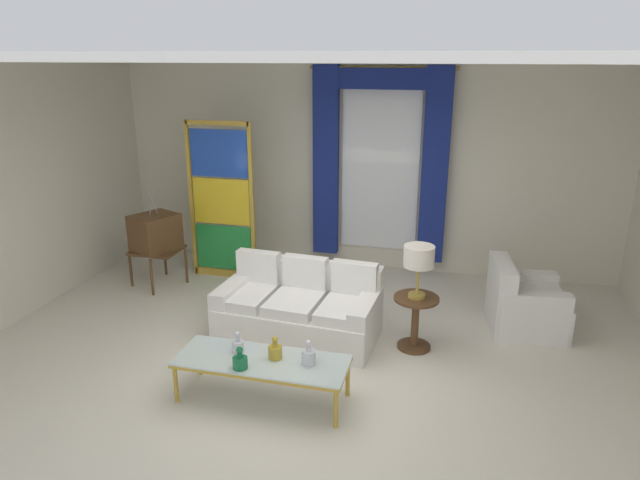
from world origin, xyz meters
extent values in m
plane|color=silver|center=(0.00, 0.00, 0.00)|extent=(16.00, 16.00, 0.00)
cube|color=silver|center=(0.00, 3.06, 1.50)|extent=(8.00, 0.12, 3.00)
cube|color=silver|center=(-3.66, 0.60, 1.50)|extent=(0.12, 7.00, 3.00)
cube|color=white|center=(0.00, 0.80, 3.02)|extent=(8.00, 7.60, 0.04)
cube|color=white|center=(0.28, 2.98, 1.55)|extent=(1.10, 0.02, 2.50)
cylinder|color=gold|center=(0.28, 2.90, 2.86)|extent=(2.00, 0.04, 0.04)
cube|color=navy|center=(-0.49, 2.88, 1.55)|extent=(0.36, 0.12, 2.70)
cube|color=navy|center=(1.05, 2.88, 1.55)|extent=(0.36, 0.12, 2.70)
cube|color=navy|center=(0.28, 2.88, 2.72)|extent=(1.80, 0.10, 0.28)
cube|color=white|center=(-0.25, 0.56, 0.19)|extent=(1.80, 1.02, 0.38)
cube|color=white|center=(-0.22, 0.93, 0.39)|extent=(1.75, 0.32, 0.78)
cube|color=white|center=(0.53, 0.51, 0.28)|extent=(0.26, 0.87, 0.56)
cube|color=white|center=(-1.03, 0.62, 0.28)|extent=(0.26, 0.87, 0.56)
cube|color=white|center=(0.33, 0.47, 0.44)|extent=(0.58, 0.77, 0.12)
cube|color=white|center=(0.35, 0.79, 0.66)|extent=(0.52, 0.17, 0.40)
cube|color=white|center=(-0.25, 0.51, 0.44)|extent=(0.58, 0.77, 0.12)
cube|color=white|center=(-0.23, 0.83, 0.66)|extent=(0.52, 0.17, 0.40)
cube|color=white|center=(-0.83, 0.55, 0.44)|extent=(0.58, 0.77, 0.12)
cube|color=white|center=(-0.81, 0.87, 0.66)|extent=(0.52, 0.17, 0.40)
cube|color=silver|center=(-0.21, -0.69, 0.40)|extent=(1.57, 0.57, 0.02)
cube|color=gold|center=(-0.21, -0.42, 0.38)|extent=(1.57, 0.04, 0.03)
cube|color=gold|center=(-0.21, -0.95, 0.38)|extent=(1.57, 0.04, 0.03)
cube|color=gold|center=(-0.97, -0.69, 0.38)|extent=(0.04, 0.57, 0.03)
cube|color=gold|center=(0.55, -0.69, 0.38)|extent=(0.04, 0.57, 0.03)
cylinder|color=gold|center=(-0.95, -0.44, 0.19)|extent=(0.04, 0.04, 0.38)
cylinder|color=gold|center=(0.53, -0.44, 0.19)|extent=(0.04, 0.04, 0.38)
cylinder|color=gold|center=(-0.95, -0.93, 0.19)|extent=(0.04, 0.04, 0.38)
cylinder|color=gold|center=(0.53, -0.93, 0.19)|extent=(0.04, 0.04, 0.38)
cylinder|color=silver|center=(-0.47, -0.60, 0.46)|extent=(0.11, 0.11, 0.11)
cylinder|color=silver|center=(-0.47, -0.60, 0.54)|extent=(0.04, 0.04, 0.05)
sphere|color=silver|center=(-0.47, -0.60, 0.59)|extent=(0.05, 0.05, 0.05)
cylinder|color=#196B3D|center=(-0.34, -0.87, 0.46)|extent=(0.13, 0.13, 0.10)
cylinder|color=#196B3D|center=(-0.34, -0.87, 0.54)|extent=(0.05, 0.05, 0.05)
sphere|color=#196B3D|center=(-0.34, -0.87, 0.59)|extent=(0.06, 0.06, 0.06)
cylinder|color=silver|center=(0.22, -0.65, 0.48)|extent=(0.13, 0.13, 0.13)
cylinder|color=silver|center=(0.22, -0.65, 0.57)|extent=(0.04, 0.04, 0.05)
sphere|color=silver|center=(0.22, -0.65, 0.62)|extent=(0.06, 0.06, 0.06)
cylinder|color=gold|center=(-0.10, -0.63, 0.47)|extent=(0.12, 0.12, 0.12)
cylinder|color=gold|center=(-0.10, -0.63, 0.55)|extent=(0.04, 0.04, 0.05)
sphere|color=gold|center=(-0.10, -0.63, 0.60)|extent=(0.06, 0.06, 0.06)
cube|color=brown|center=(-2.53, 1.54, 0.50)|extent=(0.62, 0.54, 0.03)
cylinder|color=brown|center=(-2.86, 1.38, 0.25)|extent=(0.04, 0.04, 0.50)
cylinder|color=brown|center=(-2.63, 1.89, 0.25)|extent=(0.04, 0.04, 0.50)
cylinder|color=brown|center=(-2.42, 1.18, 0.25)|extent=(0.04, 0.04, 0.50)
cylinder|color=brown|center=(-2.19, 1.69, 0.25)|extent=(0.04, 0.04, 0.50)
cube|color=brown|center=(-2.53, 1.54, 0.76)|extent=(0.67, 0.71, 0.48)
cube|color=black|center=(-2.74, 1.64, 0.78)|extent=(0.18, 0.36, 0.30)
cylinder|color=gold|center=(-2.77, 1.56, 0.59)|extent=(0.03, 0.04, 0.04)
cylinder|color=gold|center=(-2.71, 1.71, 0.59)|extent=(0.03, 0.04, 0.04)
cylinder|color=silver|center=(-2.53, 1.54, 1.18)|extent=(0.06, 0.12, 0.34)
cylinder|color=silver|center=(-2.53, 1.54, 1.18)|extent=(0.06, 0.12, 0.34)
cube|color=white|center=(2.27, 1.40, 0.20)|extent=(0.88, 0.88, 0.40)
cube|color=white|center=(2.27, 1.40, 0.45)|extent=(0.76, 0.76, 0.10)
cube|color=white|center=(1.95, 1.37, 0.40)|extent=(0.29, 0.82, 0.80)
cube|color=white|center=(2.23, 1.72, 0.29)|extent=(0.75, 0.26, 0.58)
cube|color=white|center=(2.30, 1.08, 0.29)|extent=(0.75, 0.26, 0.58)
cube|color=gold|center=(-2.22, 2.05, 1.10)|extent=(0.05, 0.05, 2.20)
cube|color=gold|center=(-1.32, 2.05, 1.10)|extent=(0.05, 0.05, 2.20)
cube|color=gold|center=(-1.77, 2.05, 2.17)|extent=(0.90, 0.05, 0.06)
cube|color=gold|center=(-1.77, 2.05, 0.05)|extent=(0.90, 0.05, 0.10)
cube|color=#238E3D|center=(-1.77, 2.05, 0.43)|extent=(0.82, 0.02, 0.64)
cube|color=yellow|center=(-1.77, 2.05, 1.10)|extent=(0.82, 0.02, 0.64)
cube|color=#1E47B7|center=(-1.77, 2.05, 1.77)|extent=(0.82, 0.02, 0.64)
cylinder|color=beige|center=(-1.28, 1.87, 0.03)|extent=(0.16, 0.16, 0.06)
ellipsoid|color=navy|center=(-1.28, 1.87, 0.14)|extent=(0.18, 0.32, 0.20)
sphere|color=navy|center=(-1.28, 2.01, 0.25)|extent=(0.09, 0.09, 0.09)
cone|color=gold|center=(-1.28, 2.07, 0.25)|extent=(0.02, 0.04, 0.02)
cone|color=#2B8143|center=(-1.28, 1.69, 0.24)|extent=(0.44, 0.40, 0.50)
cylinder|color=brown|center=(1.05, 0.63, 0.58)|extent=(0.48, 0.48, 0.03)
cylinder|color=brown|center=(1.05, 0.63, 0.29)|extent=(0.08, 0.08, 0.55)
cylinder|color=brown|center=(1.05, 0.63, 0.01)|extent=(0.36, 0.36, 0.03)
cylinder|color=#B29338|center=(1.05, 0.63, 0.61)|extent=(0.18, 0.18, 0.04)
cylinder|color=#B29338|center=(1.05, 0.63, 0.81)|extent=(0.03, 0.03, 0.36)
cylinder|color=silver|center=(1.05, 0.63, 1.05)|extent=(0.32, 0.32, 0.22)
camera|label=1|loc=(1.42, -4.91, 3.03)|focal=31.65mm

